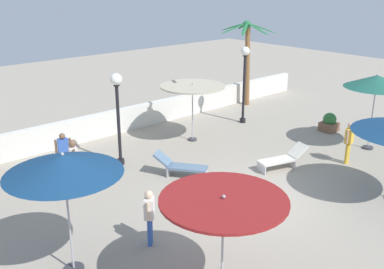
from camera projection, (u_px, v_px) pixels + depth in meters
ground_plane at (253, 199)px, 14.22m from camera, size 56.00×56.00×0.00m
boundary_wall at (111, 123)px, 19.91m from camera, size 25.20×0.30×1.07m
patio_umbrella_0 at (377, 82)px, 17.50m from camera, size 2.49×2.49×3.08m
patio_umbrella_1 at (223, 206)px, 9.13m from camera, size 2.65×2.65×2.49m
patio_umbrella_3 at (193, 88)px, 18.59m from camera, size 2.70×2.70×2.53m
patio_umbrella_4 at (63, 165)px, 9.86m from camera, size 2.64×2.64×3.03m
palm_tree_1 at (247, 50)px, 23.68m from camera, size 3.06×3.06×4.53m
lamp_post_0 at (117, 103)px, 16.11m from camera, size 0.43×0.43×3.45m
lamp_post_1 at (244, 73)px, 20.93m from camera, size 0.42×0.42×3.63m
lounge_chair_0 at (180, 166)px, 15.74m from camera, size 1.52×1.86×0.84m
lounge_chair_1 at (283, 158)px, 16.37m from camera, size 1.96×1.08×0.84m
guest_0 at (149, 213)px, 11.52m from camera, size 0.42×0.43×1.55m
guest_1 at (63, 150)px, 15.70m from camera, size 0.53×0.34×1.54m
guest_2 at (74, 160)px, 14.56m from camera, size 0.34×0.54×1.72m
guest_3 at (349, 139)px, 16.66m from camera, size 0.55×0.31×1.59m
planter at (329, 123)px, 20.40m from camera, size 0.70×0.70×0.85m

